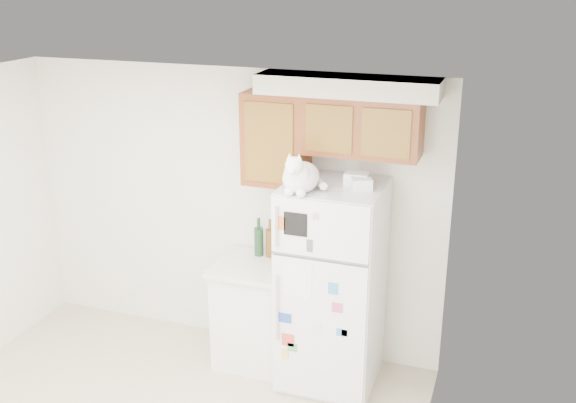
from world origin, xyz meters
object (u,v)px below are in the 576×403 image
at_px(bottle_green, 259,237).
at_px(refrigerator, 331,286).
at_px(storage_box_back, 356,179).
at_px(base_counter, 256,311).
at_px(storage_box_front, 362,184).
at_px(cat, 300,176).
at_px(bottle_amber, 270,238).

bearing_deg(bottle_green, refrigerator, -18.58).
bearing_deg(storage_box_back, base_counter, 175.02).
distance_m(refrigerator, base_counter, 0.79).
bearing_deg(storage_box_front, cat, -176.78).
xyz_separation_m(base_counter, cat, (0.50, -0.32, 1.36)).
bearing_deg(bottle_amber, cat, -49.18).
distance_m(cat, storage_box_front, 0.47).
distance_m(cat, bottle_green, 1.02).
bearing_deg(bottle_green, bottle_amber, 4.02).
bearing_deg(base_counter, storage_box_back, -0.58).
bearing_deg(base_counter, refrigerator, -6.09).
xyz_separation_m(storage_box_back, storage_box_front, (0.06, -0.10, -0.01)).
xyz_separation_m(refrigerator, storage_box_back, (0.16, 0.07, 0.90)).
bearing_deg(bottle_amber, refrigerator, -21.98).
distance_m(refrigerator, bottle_amber, 0.71).
relative_size(base_counter, bottle_amber, 2.72).
bearing_deg(storage_box_back, storage_box_front, -61.22).
bearing_deg(storage_box_front, bottle_amber, 138.05).
relative_size(refrigerator, bottle_amber, 5.03).
xyz_separation_m(storage_box_front, bottle_amber, (-0.84, 0.28, -0.66)).
bearing_deg(bottle_amber, storage_box_back, -13.34).
relative_size(base_counter, cat, 1.93).
height_order(refrigerator, storage_box_front, storage_box_front).
relative_size(base_counter, bottle_green, 2.70).
xyz_separation_m(base_counter, storage_box_back, (0.85, -0.01, 1.29)).
relative_size(cat, bottle_amber, 1.41).
height_order(storage_box_back, bottle_green, storage_box_back).
height_order(refrigerator, bottle_amber, refrigerator).
distance_m(storage_box_back, bottle_amber, 1.03).
xyz_separation_m(storage_box_back, bottle_green, (-0.88, 0.18, -0.66)).
relative_size(bottle_green, bottle_amber, 1.01).
relative_size(refrigerator, storage_box_back, 9.44).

